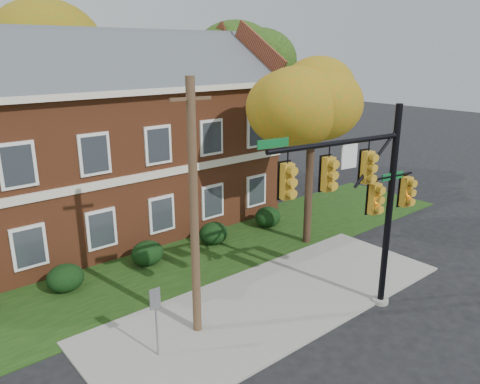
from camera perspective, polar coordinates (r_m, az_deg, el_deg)
ground at (r=16.93m, az=6.68°, el=-14.45°), size 120.00×120.00×0.00m
sidewalk at (r=17.50m, az=4.25°, el=-13.08°), size 14.00×5.00×0.08m
grass_strip at (r=20.96m, az=-5.38°, el=-7.85°), size 30.00×6.00×0.04m
apartment_building at (r=23.69m, az=-18.09°, el=6.90°), size 18.80×8.80×9.74m
hedge_left at (r=19.14m, az=-20.53°, el=-9.79°), size 1.40×1.26×1.05m
hedge_center at (r=20.36m, az=-11.22°, el=-7.33°), size 1.40×1.26×1.05m
hedge_right at (r=22.08m, az=-3.25°, el=-5.04°), size 1.40×1.26×1.05m
hedge_far_right at (r=24.19m, az=3.41°, el=-3.05°), size 1.40×1.26×1.05m
tree_near_right at (r=21.04m, az=9.55°, el=10.95°), size 4.50×4.25×8.58m
tree_right_rear at (r=30.16m, az=1.62°, el=15.69°), size 6.30×5.95×10.62m
tree_far_rear at (r=31.21m, az=-22.13°, el=15.88°), size 6.84×6.46×11.52m
traffic_signal at (r=15.55m, az=14.88°, el=0.13°), size 6.36×1.15×7.15m
utility_pole at (r=14.12m, az=-5.63°, el=-2.47°), size 1.26×0.31×8.11m
sign_post at (r=14.15m, az=-10.24°, el=-14.13°), size 0.33×0.07×2.28m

